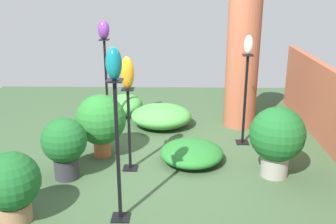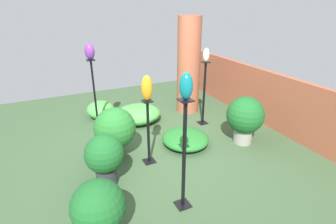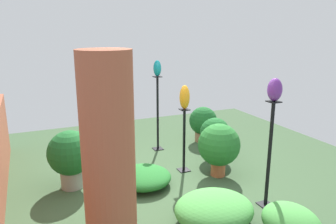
% 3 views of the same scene
% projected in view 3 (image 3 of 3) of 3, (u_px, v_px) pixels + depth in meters
% --- Properties ---
extents(ground_plane, '(8.00, 8.00, 0.00)m').
position_uv_depth(ground_plane, '(174.00, 182.00, 5.55)').
color(ground_plane, '#385133').
extents(brick_pillar, '(0.56, 0.56, 2.33)m').
position_uv_depth(brick_pillar, '(109.00, 162.00, 3.44)').
color(brick_pillar, '#9E5138').
rests_on(brick_pillar, ground).
extents(pedestal_ivory, '(0.20, 0.20, 1.44)m').
position_uv_depth(pedestal_ivory, '(100.00, 173.00, 4.34)').
color(pedestal_ivory, black).
rests_on(pedestal_ivory, ground).
extents(pedestal_violet, '(0.20, 0.20, 1.57)m').
position_uv_depth(pedestal_violet, '(269.00, 159.00, 4.65)').
color(pedestal_violet, black).
rests_on(pedestal_violet, ground).
extents(pedestal_amber, '(0.20, 0.20, 1.16)m').
position_uv_depth(pedestal_amber, '(184.00, 143.00, 5.88)').
color(pedestal_amber, black).
rests_on(pedestal_amber, ground).
extents(pedestal_teal, '(0.20, 0.20, 1.58)m').
position_uv_depth(pedestal_teal, '(158.00, 116.00, 6.88)').
color(pedestal_teal, black).
rests_on(pedestal_teal, ground).
extents(art_vase_ivory, '(0.13, 0.13, 0.29)m').
position_uv_depth(art_vase_ivory, '(97.00, 106.00, 4.11)').
color(art_vase_ivory, beige).
rests_on(art_vase_ivory, pedestal_ivory).
extents(art_vase_violet, '(0.21, 0.19, 0.31)m').
position_uv_depth(art_vase_violet, '(275.00, 90.00, 4.40)').
color(art_vase_violet, '#6B2D8C').
rests_on(art_vase_violet, pedestal_violet).
extents(art_vase_amber, '(0.17, 0.18, 0.42)m').
position_uv_depth(art_vase_amber, '(185.00, 97.00, 5.67)').
color(art_vase_amber, orange).
rests_on(art_vase_amber, pedestal_amber).
extents(art_vase_teal, '(0.17, 0.16, 0.33)m').
position_uv_depth(art_vase_teal, '(157.00, 68.00, 6.63)').
color(art_vase_teal, '#0F727A').
rests_on(art_vase_teal, pedestal_teal).
extents(potted_plant_walkway_edge, '(0.73, 0.73, 0.96)m').
position_uv_depth(potted_plant_walkway_edge, '(70.00, 155.00, 5.25)').
color(potted_plant_walkway_edge, gray).
rests_on(potted_plant_walkway_edge, ground).
extents(potted_plant_mid_left, '(0.63, 0.63, 0.80)m').
position_uv_depth(potted_plant_mid_left, '(203.00, 122.00, 7.46)').
color(potted_plant_mid_left, '#936B4C').
rests_on(potted_plant_mid_left, ground).
extents(potted_plant_back_center, '(0.59, 0.59, 0.83)m').
position_uv_depth(potted_plant_back_center, '(215.00, 135.00, 6.45)').
color(potted_plant_back_center, '#2D2D33').
rests_on(potted_plant_back_center, ground).
extents(potted_plant_mid_right, '(0.74, 0.74, 0.94)m').
position_uv_depth(potted_plant_mid_right, '(219.00, 146.00, 5.67)').
color(potted_plant_mid_right, '#B25B38').
rests_on(potted_plant_mid_right, ground).
extents(foliage_bed_east, '(0.78, 0.66, 0.40)m').
position_uv_depth(foliage_bed_east, '(291.00, 222.00, 4.06)').
color(foliage_bed_east, '#479942').
rests_on(foliage_bed_east, ground).
extents(foliage_bed_west, '(0.95, 0.91, 0.27)m').
position_uv_depth(foliage_bed_west, '(144.00, 177.00, 5.42)').
color(foliage_bed_west, '#236B28').
rests_on(foliage_bed_west, ground).
extents(foliage_bed_center, '(0.96, 1.08, 0.40)m').
position_uv_depth(foliage_bed_center, '(214.00, 209.00, 4.34)').
color(foliage_bed_center, '#479942').
rests_on(foliage_bed_center, ground).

